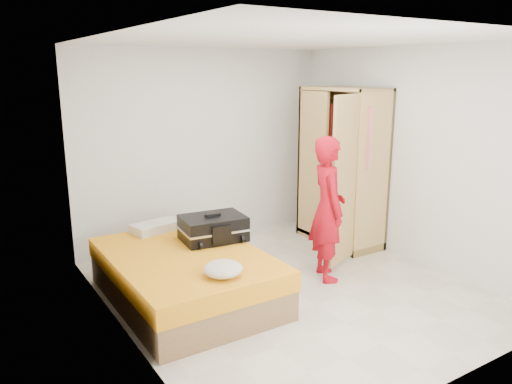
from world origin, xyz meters
TOP-DOWN VIEW (x-y plane):
  - room at (0.00, 0.00)m, footprint 4.00×4.02m
  - bed at (-1.05, 0.39)m, footprint 1.42×2.02m
  - wardrobe at (1.45, 0.85)m, footprint 1.14×1.40m
  - person at (0.54, 0.05)m, footprint 0.58×0.70m
  - suitcase at (-0.61, 0.61)m, footprint 0.74×0.59m
  - round_cushion at (-1.00, -0.32)m, footprint 0.36×0.36m
  - pillow at (-1.02, 1.24)m, footprint 0.61×0.39m

SIDE VIEW (x-z plane):
  - bed at x=-1.05m, z-range 0.00..0.50m
  - pillow at x=-1.02m, z-range 0.50..0.60m
  - round_cushion at x=-1.00m, z-range 0.50..0.64m
  - suitcase at x=-0.61m, z-range 0.48..0.78m
  - person at x=0.54m, z-range 0.00..1.62m
  - wardrobe at x=1.45m, z-range -0.05..2.05m
  - room at x=0.00m, z-range 0.00..2.60m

